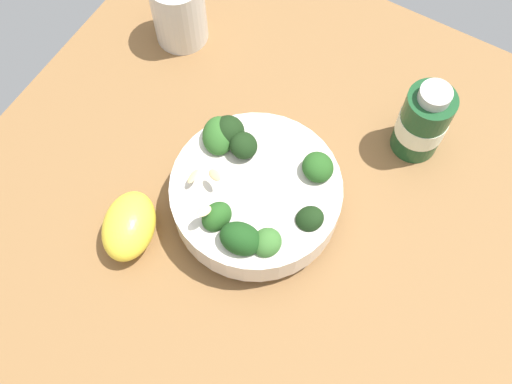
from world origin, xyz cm
name	(u,v)px	position (x,y,z in cm)	size (l,w,h in cm)	color
ground_plane	(270,210)	(0.00, 0.00, -1.75)	(68.07, 68.07, 3.51)	brown
bowl_of_broccoli	(255,193)	(-1.27, -1.17, 3.73)	(18.27, 18.27, 8.85)	silver
lemon_wedge	(129,226)	(-11.17, -10.82, 2.46)	(7.94, 5.52, 4.92)	yellow
bottle_tall	(178,7)	(-21.80, 15.19, 5.11)	(6.68, 6.68, 11.30)	beige
bottle_short	(423,122)	(10.66, 15.42, 4.78)	(5.54, 5.54, 10.60)	#194723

